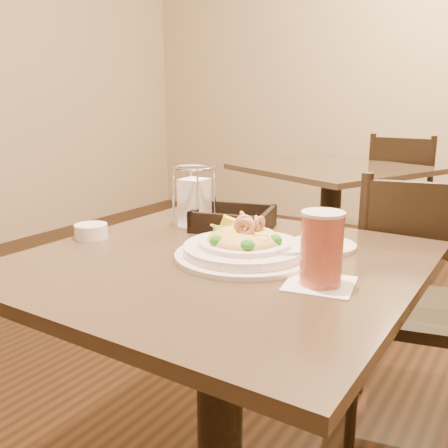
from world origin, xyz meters
The scene contains 10 objects.
main_table centered at (0.00, 0.00, 0.52)m, with size 0.90×0.90×0.77m.
background_table centered at (-0.39, 1.79, 0.52)m, with size 1.18×1.18×0.77m.
dining_chair_near centered at (0.35, 0.64, 0.50)m, with size 0.50×0.50×0.93m.
dining_chair_far centered at (-0.10, 2.33, 0.50)m, with size 0.43×0.43×0.93m.
pasta_bowl centered at (0.05, 0.03, 0.80)m, with size 0.36×0.34×0.11m.
drink_glass centered at (0.27, -0.04, 0.84)m, with size 0.16×0.16×0.15m.
bread_basket centered at (-0.12, 0.26, 0.79)m, with size 0.26×0.23×0.06m.
napkin_caddy centered at (-0.23, 0.22, 0.84)m, with size 0.11×0.11×0.18m.
side_plate centered at (0.17, 0.22, 0.77)m, with size 0.17×0.17×0.01m, color white.
butter_ramekin centered at (-0.39, -0.04, 0.78)m, with size 0.09×0.09×0.04m, color white.
Camera 1 is at (0.63, -0.96, 1.14)m, focal length 40.00 mm.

